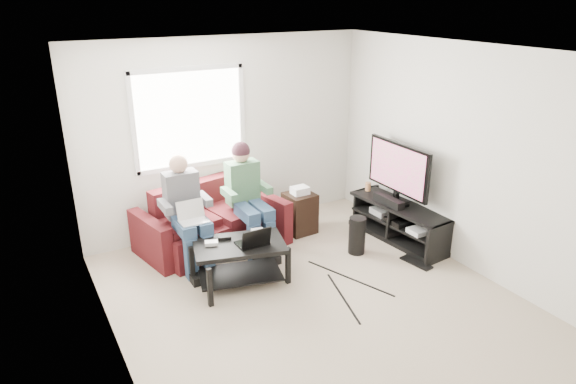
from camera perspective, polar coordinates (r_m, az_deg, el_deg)
The scene contains 26 objects.
floor at distance 5.64m, azimuth 2.98°, elevation -12.00°, with size 4.50×4.50×0.00m, color tan.
ceiling at distance 4.74m, azimuth 3.59°, elevation 15.30°, with size 4.50×4.50×0.00m, color white.
wall_back at distance 6.95m, azimuth -6.82°, elevation 6.19°, with size 4.50×4.50×0.00m, color silver.
wall_front at distance 3.56m, azimuth 23.45°, elevation -10.86°, with size 4.50×4.50×0.00m, color silver.
wall_left at distance 4.38m, azimuth -19.45°, elevation -4.15°, with size 4.50×4.50×0.00m, color silver.
wall_right at distance 6.30m, azimuth 18.81°, elevation 3.60°, with size 4.50×4.50×0.00m, color silver.
window at distance 6.69m, azimuth -10.84°, elevation 8.03°, with size 1.48×0.04×1.28m.
sofa at distance 6.69m, azimuth -8.56°, elevation -3.57°, with size 1.92×1.11×0.82m.
person_left at distance 6.14m, azimuth -11.22°, elevation -1.75°, with size 0.40×0.70×1.34m.
person_right at distance 6.40m, azimuth -4.55°, elevation 0.16°, with size 0.40×0.71×1.38m.
laptop_silver at distance 5.95m, azimuth -10.49°, elevation -2.73°, with size 0.32×0.22×0.24m, color silver, non-canonical shape.
coffee_table at distance 5.80m, azimuth -5.41°, elevation -6.83°, with size 1.12×0.84×0.50m.
laptop_black at distance 5.66m, azimuth -4.05°, elevation -4.67°, with size 0.34×0.24×0.24m, color black, non-canonical shape.
controller_a at distance 5.73m, azimuth -8.52°, elevation -5.63°, with size 0.14×0.09×0.04m, color silver.
controller_b at distance 5.84m, azimuth -7.09°, elevation -5.02°, with size 0.14×0.09×0.04m, color black.
controller_c at distance 5.96m, azimuth -3.42°, elevation -4.33°, with size 0.14×0.09×0.04m, color gray.
tv_stand at distance 6.99m, azimuth 12.23°, elevation -3.48°, with size 0.59×1.53×0.50m.
tv at distance 6.79m, azimuth 12.13°, elevation 2.45°, with size 0.12×1.10×0.81m.
soundbar at distance 6.86m, azimuth 11.13°, elevation -0.94°, with size 0.12×0.50×0.10m, color black.
drink_cup at distance 7.27m, azimuth 8.89°, elevation 0.60°, with size 0.08×0.08×0.12m, color #B47B4D.
console_white at distance 6.70m, azimuth 14.51°, elevation -4.15°, with size 0.30×0.22×0.06m, color silver.
console_grey at distance 7.16m, azimuth 10.71°, elevation -2.04°, with size 0.34×0.26×0.08m, color gray.
console_black at distance 6.92m, azimuth 12.55°, elevation -3.06°, with size 0.38×0.30×0.07m, color black.
subwoofer at distance 6.53m, azimuth 7.68°, elevation -4.79°, with size 0.21×0.21×0.48m, color black.
keyboard_floor at distance 6.52m, azimuth 14.06°, elevation -7.63°, with size 0.14×0.41×0.02m, color black.
end_table at distance 7.01m, azimuth 1.31°, elevation -2.22°, with size 0.38×0.38×0.66m.
Camera 1 is at (-2.56, -3.96, 3.09)m, focal length 32.00 mm.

